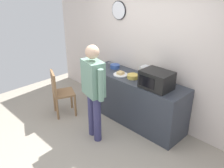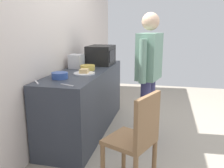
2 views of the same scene
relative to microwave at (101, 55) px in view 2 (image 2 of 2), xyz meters
The scene contains 12 objects.
ground_plane 1.63m from the microwave, 115.11° to the right, with size 6.00×6.00×0.00m, color #9E9384.
back_wall 0.75m from the microwave, 138.49° to the left, with size 5.40×0.13×2.60m.
kitchen_counter 0.81m from the microwave, behind, with size 2.05×0.62×0.90m, color #333842.
microwave is the anchor object (origin of this frame).
sandwich_plate 0.83m from the microwave, behind, with size 0.28×0.28×0.07m.
salad_bowl 1.17m from the microwave, behind, with size 0.19×0.19×0.07m, color #33519E.
cereal_bowl 0.56m from the microwave, behind, with size 0.21×0.21×0.07m, color gold.
toaster 0.48m from the microwave, 146.73° to the left, with size 0.22×0.18×0.20m, color silver.
fork_utensil 1.45m from the microwave, behind, with size 0.17×0.02×0.01m, color silver.
spoon_utensil 1.45m from the microwave, 166.12° to the left, with size 0.17×0.02×0.01m, color silver.
person_standing 1.04m from the microwave, 128.39° to the right, with size 0.58×0.32×1.67m.
wooden_chair 1.96m from the microwave, 154.80° to the right, with size 0.53×0.53×0.94m.
Camera 2 is at (-3.19, 0.09, 1.51)m, focal length 38.74 mm.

